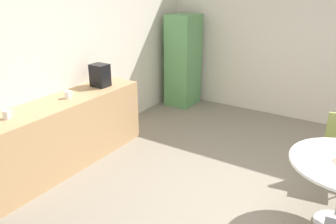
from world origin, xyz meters
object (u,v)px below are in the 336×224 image
Objects in this scene: mug_white at (7,115)px; coffee_maker at (100,75)px; mug_green at (68,95)px; locker_cabinet at (183,61)px.

mug_white is 0.40× the size of coffee_maker.
mug_green is (0.84, -0.03, 0.00)m from mug_white.
locker_cabinet is 2.19m from coffee_maker.
locker_cabinet is 2.79m from mug_green.
mug_green is 0.40× the size of coffee_maker.
mug_green is at bearing 178.21° from locker_cabinet.
mug_white is 0.84m from mug_green.
locker_cabinet is 5.43× the size of coffee_maker.
mug_white is (-3.63, 0.12, 0.08)m from locker_cabinet.
locker_cabinet is 3.63m from mug_white.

